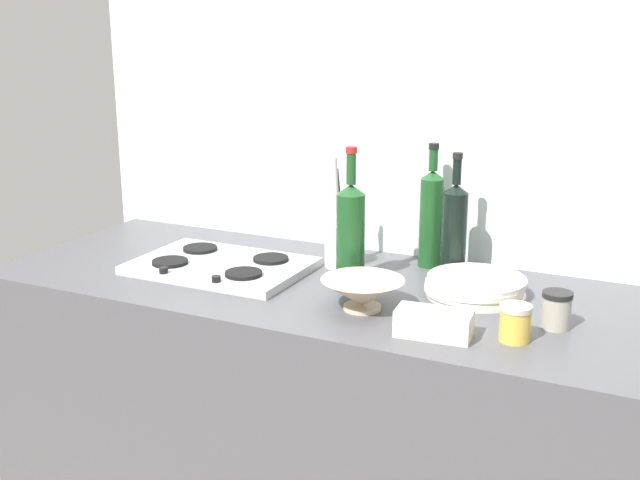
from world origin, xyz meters
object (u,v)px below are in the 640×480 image
(butter_dish, at_px, (434,323))
(condiment_jar_rear, at_px, (556,310))
(mixing_bowl, at_px, (362,293))
(utensil_crock, at_px, (340,242))
(wine_bottle_mid_right, at_px, (431,216))
(plate_stack, at_px, (475,287))
(stovetop_hob, at_px, (221,266))
(condiment_jar_front, at_px, (515,323))
(wine_bottle_mid_left, at_px, (351,231))
(wine_bottle_leftmost, at_px, (454,228))

(butter_dish, distance_m, condiment_jar_rear, 0.29)
(mixing_bowl, height_order, utensil_crock, utensil_crock)
(wine_bottle_mid_right, distance_m, utensil_crock, 0.27)
(butter_dish, relative_size, utensil_crock, 0.53)
(wine_bottle_mid_right, xyz_separation_m, mixing_bowl, (-0.04, -0.41, -0.10))
(wine_bottle_mid_right, bearing_deg, mixing_bowl, -94.98)
(condiment_jar_rear, bearing_deg, plate_stack, 149.90)
(stovetop_hob, height_order, utensil_crock, utensil_crock)
(stovetop_hob, xyz_separation_m, condiment_jar_front, (0.86, -0.15, 0.03))
(mixing_bowl, bearing_deg, utensil_crock, 123.63)
(plate_stack, xyz_separation_m, butter_dish, (-0.01, -0.30, 0.01))
(utensil_crock, bearing_deg, butter_dish, -43.22)
(mixing_bowl, distance_m, condiment_jar_rear, 0.45)
(condiment_jar_rear, bearing_deg, mixing_bowl, -169.55)
(condiment_jar_front, relative_size, condiment_jar_rear, 0.95)
(stovetop_hob, xyz_separation_m, condiment_jar_rear, (0.93, -0.03, 0.03))
(plate_stack, bearing_deg, wine_bottle_mid_left, -173.65)
(stovetop_hob, distance_m, butter_dish, 0.72)
(mixing_bowl, xyz_separation_m, condiment_jar_front, (0.38, -0.03, -0.00))
(stovetop_hob, height_order, wine_bottle_mid_left, wine_bottle_mid_left)
(wine_bottle_mid_right, xyz_separation_m, utensil_crock, (-0.23, -0.12, -0.07))
(wine_bottle_leftmost, bearing_deg, wine_bottle_mid_right, 143.45)
(wine_bottle_leftmost, xyz_separation_m, butter_dish, (0.09, -0.43, -0.11))
(stovetop_hob, height_order, mixing_bowl, mixing_bowl)
(utensil_crock, bearing_deg, wine_bottle_leftmost, 9.60)
(utensil_crock, height_order, condiment_jar_front, utensil_crock)
(mixing_bowl, bearing_deg, wine_bottle_leftmost, 70.43)
(condiment_jar_front, bearing_deg, plate_stack, 122.26)
(stovetop_hob, height_order, butter_dish, butter_dish)
(mixing_bowl, height_order, butter_dish, mixing_bowl)
(wine_bottle_mid_left, xyz_separation_m, butter_dish, (0.32, -0.26, -0.11))
(butter_dish, height_order, condiment_jar_front, condiment_jar_front)
(wine_bottle_leftmost, height_order, wine_bottle_mid_left, wine_bottle_mid_left)
(wine_bottle_mid_left, bearing_deg, condiment_jar_front, -23.21)
(wine_bottle_mid_right, bearing_deg, condiment_jar_front, -52.40)
(utensil_crock, xyz_separation_m, condiment_jar_rear, (0.64, -0.21, -0.03))
(mixing_bowl, bearing_deg, wine_bottle_mid_right, 85.02)
(wine_bottle_leftmost, xyz_separation_m, condiment_jar_rear, (0.32, -0.26, -0.09))
(mixing_bowl, distance_m, butter_dish, 0.23)
(wine_bottle_mid_right, height_order, condiment_jar_rear, wine_bottle_mid_right)
(wine_bottle_leftmost, height_order, condiment_jar_rear, wine_bottle_leftmost)
(plate_stack, bearing_deg, stovetop_hob, -172.01)
(stovetop_hob, distance_m, plate_stack, 0.71)
(butter_dish, bearing_deg, wine_bottle_mid_right, 109.26)
(plate_stack, distance_m, condiment_jar_rear, 0.26)
(mixing_bowl, relative_size, condiment_jar_rear, 2.36)
(butter_dish, distance_m, condiment_jar_front, 0.18)
(plate_stack, bearing_deg, utensil_crock, 169.13)
(wine_bottle_leftmost, relative_size, mixing_bowl, 1.67)
(wine_bottle_leftmost, relative_size, wine_bottle_mid_right, 0.97)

